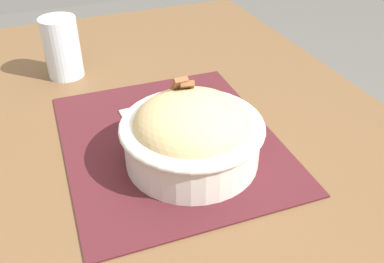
# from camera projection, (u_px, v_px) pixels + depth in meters

# --- Properties ---
(table) EXTENTS (1.16, 0.84, 0.75)m
(table) POSITION_uv_depth(u_px,v_px,m) (151.00, 174.00, 0.71)
(table) COLOR brown
(table) RESTS_ON ground_plane
(placemat) EXTENTS (0.39, 0.33, 0.00)m
(placemat) POSITION_uv_depth(u_px,v_px,m) (170.00, 141.00, 0.66)
(placemat) COLOR #47191E
(placemat) RESTS_ON table
(bowl) EXTENTS (0.21, 0.21, 0.12)m
(bowl) POSITION_uv_depth(u_px,v_px,m) (192.00, 133.00, 0.60)
(bowl) COLOR silver
(bowl) RESTS_ON placemat
(fork) EXTENTS (0.02, 0.14, 0.00)m
(fork) POSITION_uv_depth(u_px,v_px,m) (154.00, 106.00, 0.74)
(fork) COLOR silver
(fork) RESTS_ON placemat
(drinking_glass) EXTENTS (0.07, 0.07, 0.12)m
(drinking_glass) POSITION_uv_depth(u_px,v_px,m) (63.00, 51.00, 0.82)
(drinking_glass) COLOR silver
(drinking_glass) RESTS_ON table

